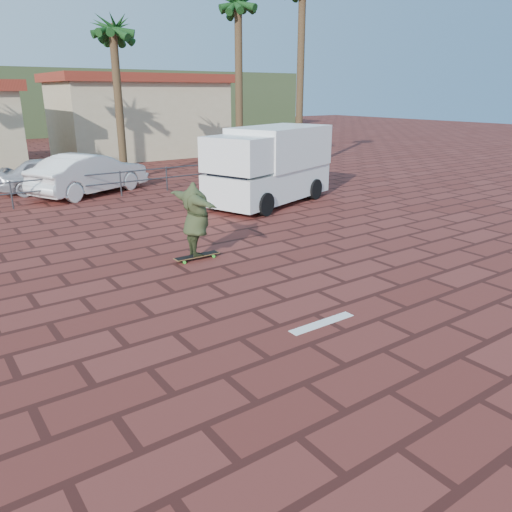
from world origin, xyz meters
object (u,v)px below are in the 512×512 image
(skateboarder, at_px, (196,219))
(car_white, at_px, (90,174))
(car_silver, at_px, (57,174))
(campervan, at_px, (270,164))
(longboard, at_px, (197,256))

(skateboarder, bearing_deg, car_white, -1.13)
(car_white, bearing_deg, car_silver, 18.07)
(car_silver, bearing_deg, campervan, -118.00)
(longboard, bearing_deg, car_silver, 92.90)
(skateboarder, relative_size, car_silver, 0.52)
(skateboarder, relative_size, campervan, 0.39)
(campervan, distance_m, car_white, 7.47)
(skateboarder, distance_m, car_white, 9.92)
(campervan, bearing_deg, skateboarder, -160.65)
(skateboarder, height_order, car_silver, skateboarder)
(longboard, distance_m, car_silver, 11.04)
(car_silver, bearing_deg, car_white, -117.18)
(campervan, height_order, car_white, campervan)
(longboard, xyz_separation_m, car_white, (0.57, 9.90, 0.72))
(longboard, distance_m, car_white, 9.95)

